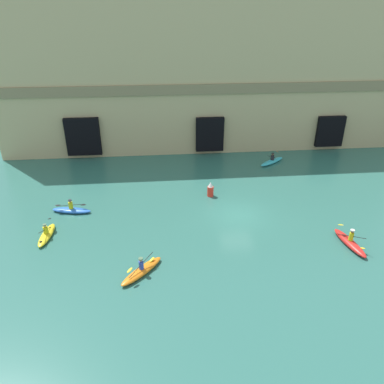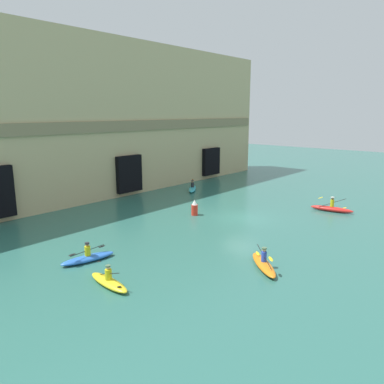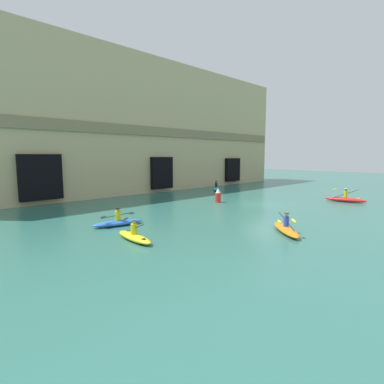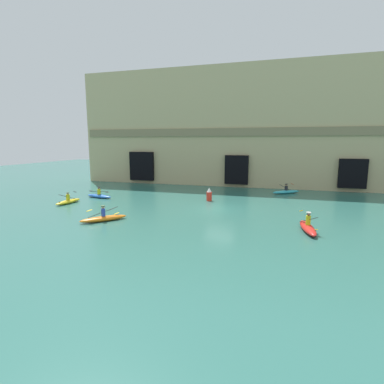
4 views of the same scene
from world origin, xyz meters
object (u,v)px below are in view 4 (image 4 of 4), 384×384
kayak_cyan (286,192)px  kayak_yellow (68,201)px  marker_buoy (209,195)px  kayak_blue (99,196)px  kayak_orange (104,218)px  kayak_red (308,227)px

kayak_cyan → kayak_yellow: bearing=-5.8°
marker_buoy → kayak_blue: bearing=-171.4°
kayak_yellow → kayak_orange: bearing=-119.4°
kayak_orange → marker_buoy: bearing=-167.6°
kayak_yellow → kayak_cyan: size_ratio=0.94×
kayak_red → kayak_blue: size_ratio=1.10×
kayak_red → kayak_cyan: (-1.20, 14.42, -0.03)m
kayak_cyan → kayak_red: bearing=58.4°
kayak_blue → kayak_cyan: kayak_cyan is taller
kayak_orange → kayak_red: (13.93, 1.62, 0.03)m
kayak_orange → marker_buoy: 11.08m
kayak_yellow → kayak_cyan: kayak_cyan is taller
kayak_orange → kayak_blue: size_ratio=0.94×
kayak_red → kayak_cyan: kayak_red is taller
kayak_yellow → kayak_blue: bearing=-13.2°
marker_buoy → kayak_cyan: bearing=41.8°
kayak_blue → kayak_cyan: size_ratio=1.01×
kayak_orange → marker_buoy: size_ratio=2.31×
kayak_red → kayak_blue: (-19.58, 6.27, -0.04)m
marker_buoy → kayak_orange: bearing=-120.0°
kayak_red → kayak_blue: bearing=-116.2°
kayak_cyan → marker_buoy: bearing=5.5°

